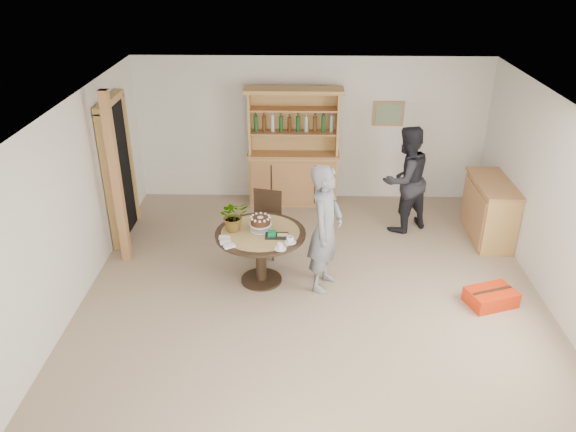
{
  "coord_description": "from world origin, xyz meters",
  "views": [
    {
      "loc": [
        -0.18,
        -5.82,
        4.25
      ],
      "look_at": [
        -0.33,
        0.57,
        1.05
      ],
      "focal_mm": 35.0,
      "sensor_mm": 36.0,
      "label": 1
    }
  ],
  "objects_px": {
    "adult_person": "(405,179)",
    "sideboard": "(490,210)",
    "red_suitcase": "(491,297)",
    "hutch": "(293,165)",
    "teen_boy": "(325,229)",
    "dining_table": "(261,242)",
    "dining_chair": "(266,219)"
  },
  "relations": [
    {
      "from": "sideboard",
      "to": "adult_person",
      "type": "relative_size",
      "value": 0.74
    },
    {
      "from": "sideboard",
      "to": "red_suitcase",
      "type": "bearing_deg",
      "value": -104.26
    },
    {
      "from": "dining_chair",
      "to": "red_suitcase",
      "type": "xyz_separation_m",
      "value": [
        2.96,
        -1.3,
        -0.43
      ]
    },
    {
      "from": "dining_chair",
      "to": "teen_boy",
      "type": "relative_size",
      "value": 0.54
    },
    {
      "from": "hutch",
      "to": "red_suitcase",
      "type": "xyz_separation_m",
      "value": [
        2.58,
        -3.04,
        -0.59
      ]
    },
    {
      "from": "adult_person",
      "to": "red_suitcase",
      "type": "height_order",
      "value": "adult_person"
    },
    {
      "from": "sideboard",
      "to": "dining_chair",
      "type": "distance_m",
      "value": 3.46
    },
    {
      "from": "sideboard",
      "to": "dining_table",
      "type": "xyz_separation_m",
      "value": [
        -3.44,
        -1.32,
        0.13
      ]
    },
    {
      "from": "hutch",
      "to": "red_suitcase",
      "type": "height_order",
      "value": "hutch"
    },
    {
      "from": "adult_person",
      "to": "sideboard",
      "type": "bearing_deg",
      "value": 136.47
    },
    {
      "from": "sideboard",
      "to": "dining_chair",
      "type": "xyz_separation_m",
      "value": [
        -3.42,
        -0.5,
        0.06
      ]
    },
    {
      "from": "adult_person",
      "to": "red_suitcase",
      "type": "distance_m",
      "value": 2.35
    },
    {
      "from": "hutch",
      "to": "dining_chair",
      "type": "distance_m",
      "value": 1.78
    },
    {
      "from": "sideboard",
      "to": "adult_person",
      "type": "bearing_deg",
      "value": 168.22
    },
    {
      "from": "hutch",
      "to": "sideboard",
      "type": "xyz_separation_m",
      "value": [
        3.04,
        -1.24,
        -0.22
      ]
    },
    {
      "from": "sideboard",
      "to": "adult_person",
      "type": "distance_m",
      "value": 1.37
    },
    {
      "from": "hutch",
      "to": "teen_boy",
      "type": "height_order",
      "value": "hutch"
    },
    {
      "from": "dining_table",
      "to": "teen_boy",
      "type": "xyz_separation_m",
      "value": [
        0.85,
        -0.1,
        0.27
      ]
    },
    {
      "from": "red_suitcase",
      "to": "teen_boy",
      "type": "bearing_deg",
      "value": 150.67
    },
    {
      "from": "dining_table",
      "to": "sideboard",
      "type": "bearing_deg",
      "value": 21.05
    },
    {
      "from": "dining_table",
      "to": "red_suitcase",
      "type": "bearing_deg",
      "value": -9.07
    },
    {
      "from": "dining_chair",
      "to": "red_suitcase",
      "type": "height_order",
      "value": "dining_chair"
    },
    {
      "from": "sideboard",
      "to": "teen_boy",
      "type": "bearing_deg",
      "value": -151.19
    },
    {
      "from": "teen_boy",
      "to": "red_suitcase",
      "type": "relative_size",
      "value": 2.49
    },
    {
      "from": "hutch",
      "to": "teen_boy",
      "type": "relative_size",
      "value": 1.17
    },
    {
      "from": "dining_chair",
      "to": "red_suitcase",
      "type": "distance_m",
      "value": 3.27
    },
    {
      "from": "hutch",
      "to": "dining_table",
      "type": "relative_size",
      "value": 1.7
    },
    {
      "from": "dining_table",
      "to": "hutch",
      "type": "bearing_deg",
      "value": 81.18
    },
    {
      "from": "dining_table",
      "to": "dining_chair",
      "type": "bearing_deg",
      "value": 88.72
    },
    {
      "from": "hutch",
      "to": "red_suitcase",
      "type": "bearing_deg",
      "value": -49.65
    },
    {
      "from": "teen_boy",
      "to": "adult_person",
      "type": "xyz_separation_m",
      "value": [
        1.3,
        1.69,
        -0.02
      ]
    },
    {
      "from": "dining_table",
      "to": "adult_person",
      "type": "xyz_separation_m",
      "value": [
        2.15,
        1.59,
        0.25
      ]
    }
  ]
}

